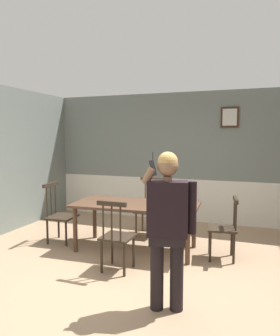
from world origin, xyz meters
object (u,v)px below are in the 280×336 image
at_px(dining_table, 136,208).
at_px(chair_at_table_head, 117,236).
at_px(chair_by_doorway, 150,208).
at_px(chair_opposite_corner, 60,215).
at_px(person_figure, 168,220).
at_px(chair_near_window, 224,228).

distance_m(dining_table, chair_at_table_head, 0.87).
height_order(chair_by_doorway, chair_opposite_corner, chair_by_doorway).
relative_size(chair_at_table_head, chair_opposite_corner, 0.96).
bearing_deg(chair_opposite_corner, person_figure, 54.48).
height_order(dining_table, chair_by_doorway, chair_by_doorway).
height_order(chair_near_window, chair_at_table_head, chair_at_table_head).
bearing_deg(chair_near_window, person_figure, 156.33).
height_order(chair_at_table_head, chair_opposite_corner, chair_opposite_corner).
xyz_separation_m(chair_near_window, person_figure, (-0.43, -1.62, 0.48)).
bearing_deg(chair_by_doorway, chair_at_table_head, 92.17).
xyz_separation_m(dining_table, chair_by_doorway, (-0.05, 0.85, -0.19)).
distance_m(dining_table, chair_near_window, 1.39).
relative_size(chair_by_doorway, person_figure, 0.63).
xyz_separation_m(chair_opposite_corner, person_figure, (2.31, -1.46, 0.48)).
bearing_deg(chair_by_doorway, person_figure, 111.44).
height_order(chair_by_doorway, person_figure, person_figure).
bearing_deg(person_figure, chair_at_table_head, -51.74).
bearing_deg(chair_opposite_corner, chair_near_window, 90.11).
bearing_deg(chair_near_window, chair_by_doorway, 52.69).
distance_m(chair_near_window, chair_opposite_corner, 2.75).
relative_size(dining_table, person_figure, 1.22).
bearing_deg(chair_near_window, chair_opposite_corner, 84.53).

